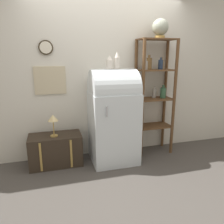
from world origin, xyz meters
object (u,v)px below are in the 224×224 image
Objects in this scene: refrigerator at (113,115)px; desk_lamp at (53,120)px; vase_left at (110,63)px; globe at (160,28)px; vase_center at (117,61)px; suitcase_trunk at (56,150)px.

refrigerator is 0.90m from desk_lamp.
vase_left is (-0.05, 0.01, 0.78)m from refrigerator.
vase_left is (-0.82, -0.08, -0.51)m from globe.
vase_center is (0.11, -0.01, 0.03)m from vase_left.
refrigerator is 0.78m from vase_left.
desk_lamp is at bearing 177.28° from vase_center.
refrigerator reaches higher than desk_lamp.
suitcase_trunk is at bearing 174.78° from vase_center.
refrigerator is at bearing -173.24° from globe.
refrigerator is 1.86× the size of suitcase_trunk.
refrigerator is 1.03m from suitcase_trunk.
vase_center is at bearing -2.72° from desk_lamp.
suitcase_trunk is at bearing 174.51° from refrigerator.
vase_left is at bearing -5.00° from suitcase_trunk.
globe is at bearing 0.20° from suitcase_trunk.
suitcase_trunk is 2.37× the size of desk_lamp.
suitcase_trunk is 1.63m from vase_center.
vase_center is at bearing -5.22° from suitcase_trunk.
vase_left reaches higher than refrigerator.
suitcase_trunk is (-0.89, 0.09, -0.51)m from refrigerator.
suitcase_trunk is at bearing 75.87° from desk_lamp.
desk_lamp is at bearing -104.13° from suitcase_trunk.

